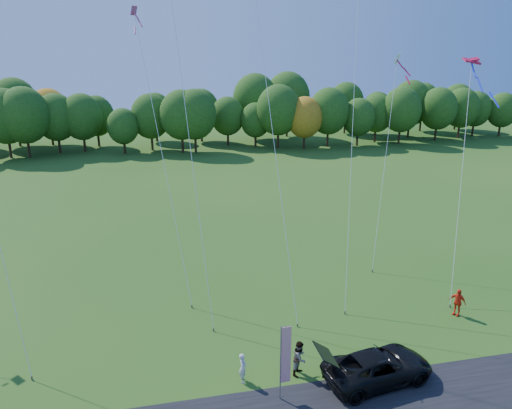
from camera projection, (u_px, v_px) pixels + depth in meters
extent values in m
plane|color=#204F15|center=(281.00, 373.00, 25.08)|extent=(160.00, 160.00, 0.00)
imported|color=black|center=(378.00, 367.00, 24.32)|extent=(5.80, 3.33, 1.52)
imported|color=silver|center=(243.00, 368.00, 24.25)|extent=(0.46, 0.62, 1.55)
imported|color=gray|center=(300.00, 358.00, 24.78)|extent=(1.09, 1.12, 1.81)
imported|color=red|center=(457.00, 302.00, 30.15)|extent=(0.91, 1.08, 1.73)
cylinder|color=#999999|center=(281.00, 363.00, 22.68)|extent=(0.06, 0.06, 3.89)
cube|color=red|center=(286.00, 355.00, 22.62)|extent=(0.49, 0.05, 2.91)
cube|color=navy|center=(286.00, 334.00, 22.31)|extent=(0.49, 0.04, 0.76)
cylinder|color=#4C3F33|center=(213.00, 330.00, 28.65)|extent=(0.08, 0.08, 0.20)
cylinder|color=#4C3F33|center=(345.00, 313.00, 30.45)|extent=(0.08, 0.08, 0.20)
cylinder|color=#4C3F33|center=(297.00, 325.00, 29.11)|extent=(0.08, 0.08, 0.20)
cylinder|color=#4C3F33|center=(450.00, 306.00, 31.21)|extent=(0.08, 0.08, 0.20)
cube|color=red|center=(472.00, 61.00, 34.17)|extent=(2.78, 0.98, 1.09)
cylinder|color=#4C3F33|center=(32.00, 378.00, 24.55)|extent=(0.08, 0.08, 0.20)
cylinder|color=#4C3F33|center=(372.00, 271.00, 35.98)|extent=(0.08, 0.08, 0.20)
cube|color=white|center=(397.00, 59.00, 36.40)|extent=(1.27, 1.27, 1.51)
cylinder|color=#4C3F33|center=(192.00, 306.00, 31.16)|extent=(0.08, 0.08, 0.20)
cube|color=#CA437E|center=(134.00, 11.00, 31.94)|extent=(0.99, 0.99, 1.17)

